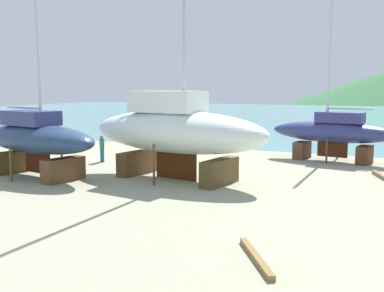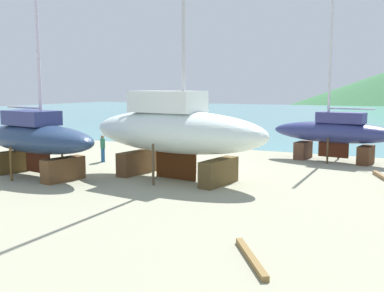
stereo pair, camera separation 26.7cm
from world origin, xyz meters
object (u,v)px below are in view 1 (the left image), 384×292
at_px(sailboat_large_starboard, 333,132).
at_px(barrel_rust_far, 21,152).
at_px(sailboat_far_slipway, 36,138).
at_px(worker, 102,148).
at_px(sailboat_small_center, 175,130).

relative_size(sailboat_large_starboard, barrel_rust_far, 13.51).
relative_size(sailboat_far_slipway, worker, 8.71).
relative_size(sailboat_small_center, barrel_rust_far, 21.99).
height_order(sailboat_far_slipway, barrel_rust_far, sailboat_far_slipway).
distance_m(sailboat_far_slipway, sailboat_large_starboard, 17.71).
xyz_separation_m(sailboat_small_center, barrel_rust_far, (-12.95, 2.42, -2.22)).
height_order(sailboat_small_center, sailboat_large_starboard, sailboat_small_center).
bearing_deg(barrel_rust_far, sailboat_large_starboard, 19.44).
bearing_deg(sailboat_large_starboard, sailboat_small_center, 63.91).
xyz_separation_m(sailboat_far_slipway, worker, (0.25, 5.30, -1.14)).
distance_m(sailboat_far_slipway, sailboat_small_center, 7.28).
xyz_separation_m(sailboat_far_slipway, barrel_rust_far, (-6.11, 4.89, -1.74)).
xyz_separation_m(worker, barrel_rust_far, (-6.36, -0.41, -0.60)).
bearing_deg(sailboat_small_center, sailboat_far_slipway, -151.83).
relative_size(sailboat_far_slipway, sailboat_large_starboard, 1.31).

